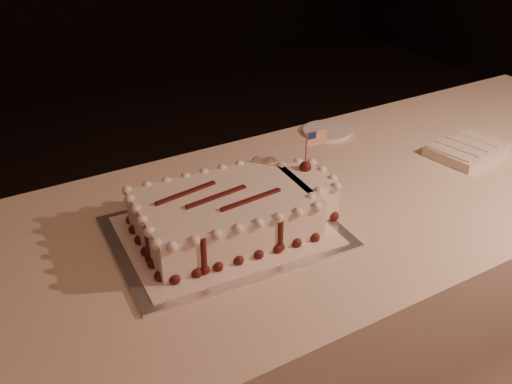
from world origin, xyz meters
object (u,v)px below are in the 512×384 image
side_plate (327,131)px  sheet_cake (235,210)px  cake_board (225,232)px  napkin_stack (467,150)px  banquet_table (306,317)px

side_plate → sheet_cake: bearing=-146.8°
cake_board → side_plate: (0.52, 0.32, 0.00)m
side_plate → cake_board: bearing=-148.2°
cake_board → sheet_cake: bearing=0.4°
cake_board → side_plate: size_ratio=3.34×
side_plate → napkin_stack: bearing=-51.7°
napkin_stack → side_plate: 0.41m
cake_board → napkin_stack: 0.77m
sheet_cake → napkin_stack: size_ratio=2.10×
sheet_cake → side_plate: size_ratio=3.23×
banquet_table → sheet_cake: size_ratio=5.06×
banquet_table → cake_board: size_ratio=4.89×
cake_board → napkin_stack: napkin_stack is taller
banquet_table → sheet_cake: sheet_cake is taller
sheet_cake → side_plate: (0.50, 0.32, -0.05)m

